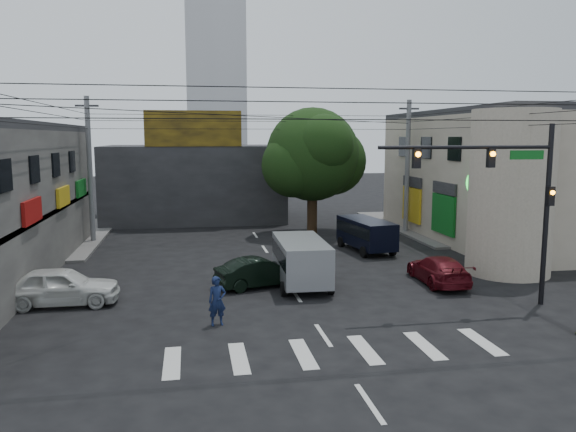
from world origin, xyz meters
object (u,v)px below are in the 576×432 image
object	(u,v)px
dark_sedan	(260,272)
maroon_sedan	(438,270)
utility_pole_far_right	(407,167)
traffic_officer	(217,301)
utility_pole_far_left	(90,171)
traffic_gantry	(509,185)
white_compact	(61,286)
street_tree	(312,155)
silver_minivan	(301,263)
navy_van	(366,235)

from	to	relation	value
dark_sedan	maroon_sedan	bearing A→B (deg)	-112.27
utility_pole_far_right	traffic_officer	size ratio (longest dim) A/B	5.17
utility_pole_far_left	maroon_sedan	distance (m)	22.14
utility_pole_far_right	dark_sedan	world-z (taller)	utility_pole_far_right
traffic_gantry	utility_pole_far_right	size ratio (longest dim) A/B	0.78
dark_sedan	white_compact	size ratio (longest dim) A/B	0.93
utility_pole_far_left	maroon_sedan	world-z (taller)	utility_pole_far_left
dark_sedan	traffic_officer	bearing A→B (deg)	139.93
traffic_gantry	dark_sedan	bearing A→B (deg)	153.21
maroon_sedan	utility_pole_far_left	bearing A→B (deg)	-35.15
street_tree	dark_sedan	world-z (taller)	street_tree
white_compact	traffic_gantry	bearing A→B (deg)	-99.91
traffic_gantry	silver_minivan	size ratio (longest dim) A/B	1.46
traffic_gantry	utility_pole_far_left	world-z (taller)	utility_pole_far_left
traffic_gantry	dark_sedan	world-z (taller)	traffic_gantry
white_compact	silver_minivan	size ratio (longest dim) A/B	0.92
utility_pole_far_right	maroon_sedan	size ratio (longest dim) A/B	2.07
street_tree	utility_pole_far_left	world-z (taller)	utility_pole_far_left
traffic_gantry	traffic_officer	size ratio (longest dim) A/B	4.04
silver_minivan	white_compact	bearing A→B (deg)	99.13
navy_van	traffic_officer	xyz separation A→B (m)	(-9.29, -11.71, -0.05)
traffic_gantry	utility_pole_far_right	xyz separation A→B (m)	(2.68, 17.00, -0.23)
navy_van	traffic_officer	size ratio (longest dim) A/B	2.76
silver_minivan	traffic_officer	xyz separation A→B (m)	(-4.01, -4.83, -0.16)
maroon_sedan	traffic_officer	distance (m)	11.10
dark_sedan	street_tree	bearing A→B (deg)	-38.17
traffic_officer	maroon_sedan	bearing A→B (deg)	10.19
street_tree	utility_pole_far_left	xyz separation A→B (m)	(-14.50, -1.00, -0.87)
street_tree	maroon_sedan	world-z (taller)	street_tree
utility_pole_far_left	white_compact	bearing A→B (deg)	-85.97
white_compact	maroon_sedan	distance (m)	16.36
dark_sedan	utility_pole_far_right	bearing A→B (deg)	-60.14
dark_sedan	white_compact	xyz separation A→B (m)	(-8.20, -1.40, 0.11)
utility_pole_far_right	maroon_sedan	bearing A→B (deg)	-105.56
street_tree	white_compact	size ratio (longest dim) A/B	1.91
traffic_gantry	maroon_sedan	world-z (taller)	traffic_gantry
utility_pole_far_left	utility_pole_far_right	bearing A→B (deg)	0.00
utility_pole_far_left	silver_minivan	world-z (taller)	utility_pole_far_left
maroon_sedan	traffic_officer	bearing A→B (deg)	23.88
street_tree	utility_pole_far_right	xyz separation A→B (m)	(6.50, -1.00, -0.87)
utility_pole_far_left	dark_sedan	size ratio (longest dim) A/B	2.17
utility_pole_far_right	white_compact	distance (m)	24.61
silver_minivan	traffic_officer	world-z (taller)	silver_minivan
dark_sedan	silver_minivan	xyz separation A→B (m)	(1.86, -0.10, 0.39)
utility_pole_far_right	traffic_gantry	bearing A→B (deg)	-98.94
maroon_sedan	traffic_officer	size ratio (longest dim) A/B	2.49
street_tree	silver_minivan	world-z (taller)	street_tree
utility_pole_far_right	white_compact	world-z (taller)	utility_pole_far_right
maroon_sedan	navy_van	world-z (taller)	navy_van
traffic_gantry	navy_van	size ratio (longest dim) A/B	1.47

